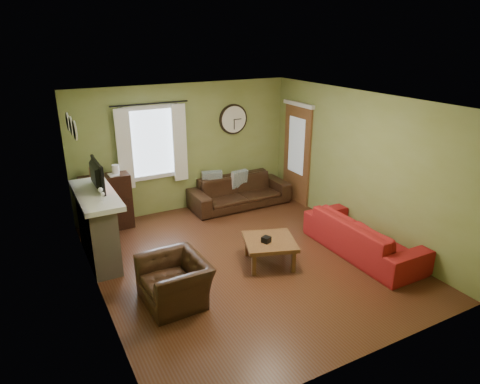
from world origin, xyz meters
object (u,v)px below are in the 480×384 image
armchair (175,281)px  coffee_table (269,252)px  sofa_brown (240,192)px  sofa_red (363,236)px  bookshelf (107,203)px

armchair → coffee_table: (1.70, 0.26, -0.10)m
sofa_brown → sofa_red: size_ratio=0.98×
sofa_brown → coffee_table: 2.54m
sofa_brown → coffee_table: (-0.75, -2.42, -0.10)m
coffee_table → sofa_brown: bearing=72.8°
bookshelf → sofa_brown: bookshelf is taller
armchair → coffee_table: bearing=96.1°
sofa_red → coffee_table: size_ratio=2.79×
sofa_brown → coffee_table: sofa_brown is taller
bookshelf → sofa_brown: bearing=-2.8°
sofa_brown → bookshelf: bearing=177.2°
sofa_brown → armchair: (-2.45, -2.68, -0.00)m
bookshelf → armchair: size_ratio=1.11×
sofa_brown → armchair: size_ratio=2.25×
sofa_brown → armchair: bearing=-132.4°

